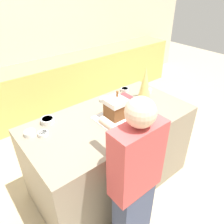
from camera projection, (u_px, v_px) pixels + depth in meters
name	position (u px, v px, depth m)	size (l,w,h in m)	color
ground_plane	(111.00, 179.00, 2.73)	(12.00, 12.00, 0.00)	#C6B28E
wall_back	(21.00, 38.00, 3.55)	(8.00, 0.05, 2.60)	beige
back_cabinet_block	(39.00, 92.00, 3.79)	(6.00, 0.60, 0.91)	#DBBC60
kitchen_island	(111.00, 152.00, 2.48)	(1.76, 0.91, 0.93)	gray
baking_tray	(115.00, 117.00, 2.24)	(0.41, 0.31, 0.01)	silver
gingerbread_house	(115.00, 108.00, 2.17)	(0.19, 0.20, 0.27)	brown
decorative_tree	(145.00, 83.00, 2.51)	(0.14, 0.14, 0.38)	#DBD675
candy_bowl_near_tray_left	(105.00, 99.00, 2.52)	(0.12, 0.12, 0.04)	white
candy_bowl_beside_tree	(30.00, 133.00, 1.98)	(0.10, 0.10, 0.04)	white
candy_bowl_far_right	(48.00, 120.00, 2.14)	(0.13, 0.13, 0.05)	silver
candy_bowl_far_left	(125.00, 90.00, 2.73)	(0.10, 0.10, 0.04)	white
candy_bowl_center_rear	(43.00, 134.00, 1.98)	(0.09, 0.09, 0.04)	white
candy_bowl_near_tray_right	(148.00, 90.00, 2.71)	(0.09, 0.09, 0.04)	white
cookbook	(124.00, 98.00, 2.58)	(0.18, 0.18, 0.02)	#B23338
person	(134.00, 183.00, 1.69)	(0.41, 0.51, 1.56)	#424C6B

